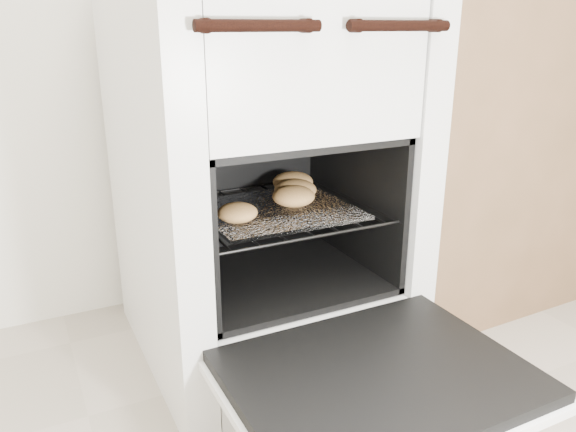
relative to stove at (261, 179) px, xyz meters
name	(u,v)px	position (x,y,z in m)	size (l,w,h in m)	color
stove	(261,179)	(0.00, 0.00, 0.00)	(0.63, 0.70, 0.97)	silver
oven_door	(378,379)	(0.00, -0.53, -0.26)	(0.57, 0.44, 0.04)	black
oven_rack	(273,210)	(0.00, -0.07, -0.06)	(0.46, 0.44, 0.01)	black
foil_sheet	(276,210)	(0.00, -0.09, -0.06)	(0.36, 0.32, 0.01)	silver
baked_rolls	(285,192)	(0.04, -0.06, -0.03)	(0.35, 0.29, 0.05)	tan
counter	(476,148)	(0.81, 0.08, -0.01)	(0.92, 0.61, 0.92)	brown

